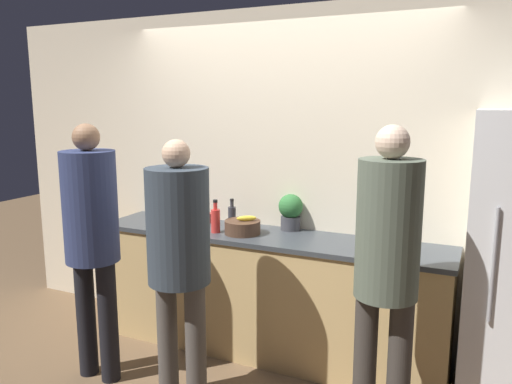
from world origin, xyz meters
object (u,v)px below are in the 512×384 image
(cup_red, at_px, (208,218))
(bottle_red, at_px, (216,220))
(person_center, at_px, (179,248))
(utensil_crock, at_px, (155,207))
(cup_blue, at_px, (390,246))
(fruit_bowl, at_px, (243,227))
(potted_plant, at_px, (291,211))
(person_left, at_px, (92,230))
(bottle_dark, at_px, (232,215))
(person_right, at_px, (387,260))

(cup_red, bearing_deg, bottle_red, -49.51)
(person_center, distance_m, utensil_crock, 1.36)
(cup_red, relative_size, cup_blue, 0.93)
(fruit_bowl, relative_size, utensil_crock, 0.89)
(bottle_red, height_order, potted_plant, potted_plant)
(potted_plant, bearing_deg, bottle_red, -147.54)
(person_left, distance_m, person_center, 0.70)
(bottle_dark, distance_m, cup_red, 0.24)
(fruit_bowl, distance_m, potted_plant, 0.39)
(person_left, bearing_deg, bottle_red, 52.33)
(person_center, height_order, potted_plant, person_center)
(person_left, relative_size, fruit_bowl, 6.61)
(person_left, bearing_deg, person_center, -0.78)
(fruit_bowl, distance_m, cup_blue, 1.08)
(cup_red, bearing_deg, potted_plant, 4.76)
(utensil_crock, relative_size, bottle_red, 1.20)
(cup_red, bearing_deg, person_center, -69.56)
(utensil_crock, xyz_separation_m, bottle_red, (0.77, -0.29, 0.03))
(cup_blue, distance_m, potted_plant, 0.85)
(cup_red, height_order, potted_plant, potted_plant)
(person_left, height_order, cup_red, person_left)
(fruit_bowl, bearing_deg, potted_plant, 42.31)
(bottle_dark, bearing_deg, fruit_bowl, -44.68)
(person_left, distance_m, person_right, 1.92)
(bottle_red, distance_m, cup_blue, 1.28)
(bottle_red, distance_m, bottle_dark, 0.23)
(cup_red, height_order, cup_blue, cup_blue)
(person_center, xyz_separation_m, bottle_dark, (-0.13, 0.95, -0.01))
(person_left, xyz_separation_m, cup_red, (0.33, 0.96, -0.09))
(person_center, distance_m, person_right, 1.23)
(person_right, bearing_deg, person_left, -175.13)
(fruit_bowl, bearing_deg, bottle_dark, 135.32)
(person_center, relative_size, utensil_crock, 5.62)
(person_right, relative_size, fruit_bowl, 6.69)
(person_left, height_order, utensil_crock, person_left)
(person_right, distance_m, bottle_dark, 1.56)
(bottle_dark, relative_size, cup_blue, 2.34)
(person_center, height_order, cup_red, person_center)
(fruit_bowl, distance_m, utensil_crock, 1.00)
(person_left, xyz_separation_m, bottle_dark, (0.56, 0.94, -0.04))
(person_left, xyz_separation_m, potted_plant, (1.03, 1.02, 0.02))
(person_left, bearing_deg, utensil_crock, 102.34)
(cup_red, xyz_separation_m, potted_plant, (0.70, 0.06, 0.11))
(bottle_red, bearing_deg, person_center, -78.38)
(person_right, relative_size, bottle_dark, 8.22)
(person_right, distance_m, potted_plant, 1.23)
(person_right, bearing_deg, cup_blue, 97.99)
(bottle_dark, bearing_deg, cup_red, 175.85)
(utensil_crock, relative_size, bottle_dark, 1.38)
(bottle_dark, xyz_separation_m, cup_blue, (1.27, -0.20, -0.04))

